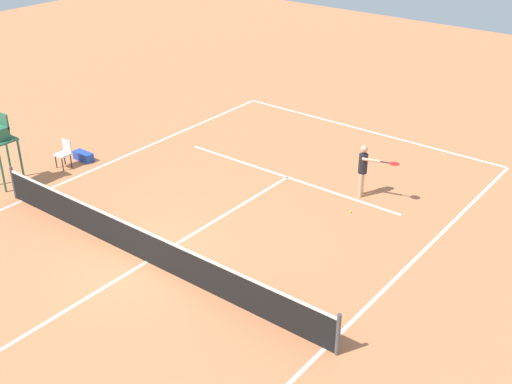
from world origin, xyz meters
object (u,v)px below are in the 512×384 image
object	(u,v)px
equipment_bag	(83,156)
courtside_chair_mid	(64,152)
umpire_chair	(1,139)
player_serving	(364,167)
tennis_ball	(350,212)

from	to	relation	value
equipment_bag	courtside_chair_mid	bearing A→B (deg)	86.09
umpire_chair	courtside_chair_mid	world-z (taller)	umpire_chair
umpire_chair	equipment_bag	size ratio (longest dim) A/B	3.17
player_serving	equipment_bag	size ratio (longest dim) A/B	2.25
courtside_chair_mid	tennis_ball	bearing A→B (deg)	-161.27
tennis_ball	umpire_chair	distance (m)	11.10
tennis_ball	courtside_chair_mid	bearing A→B (deg)	18.73
player_serving	courtside_chair_mid	size ratio (longest dim) A/B	1.80
umpire_chair	courtside_chair_mid	xyz separation A→B (m)	(-0.33, -1.99, -1.07)
player_serving	courtside_chair_mid	world-z (taller)	player_serving
player_serving	tennis_ball	size ratio (longest dim) A/B	25.19
tennis_ball	equipment_bag	distance (m)	9.64
umpire_chair	player_serving	bearing A→B (deg)	-146.13
player_serving	courtside_chair_mid	distance (m)	10.09
player_serving	equipment_bag	world-z (taller)	player_serving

